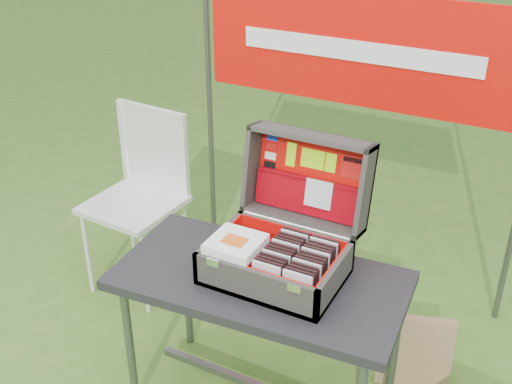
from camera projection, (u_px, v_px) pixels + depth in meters
The scene contains 86 objects.
table at pixel (260, 346), 2.63m from camera, with size 1.12×0.56×0.70m, color #232326, non-canonical shape.
table_top at pixel (260, 280), 2.48m from camera, with size 1.12×0.56×0.04m, color #232326.
table_leg_fl at pixel (129, 343), 2.68m from camera, with size 0.04×0.04×0.66m, color #59595B.
table_leg_bl at pixel (187, 287), 3.02m from camera, with size 0.04×0.04×0.66m, color #59595B.
table_leg_br at pixel (393, 356), 2.61m from camera, with size 0.04×0.04×0.66m, color #59595B.
suitcase at pixel (283, 217), 2.40m from camera, with size 0.51×0.52×0.48m, color #3D3935, non-canonical shape.
suitcase_base_bottom at pixel (275, 275), 2.46m from camera, with size 0.51×0.36×0.02m, color #3D3935.
suitcase_base_wall_front at pixel (254, 287), 2.30m from camera, with size 0.51×0.02×0.14m, color #3D3935.
suitcase_base_wall_back at pixel (294, 241), 2.56m from camera, with size 0.51×0.02×0.14m, color #3D3935.
suitcase_base_wall_left at pixel (220, 246), 2.53m from camera, with size 0.02×0.36×0.14m, color #3D3935.
suitcase_base_wall_right at pixel (335, 280), 2.33m from camera, with size 0.02×0.36×0.14m, color #3D3935.
suitcase_liner_floor at pixel (275, 272), 2.45m from camera, with size 0.47×0.32×0.01m, color red.
suitcase_latch_left at pixel (213, 263), 2.33m from camera, with size 0.05×0.01×0.03m, color silver.
suitcase_latch_right at pixel (295, 288), 2.20m from camera, with size 0.05×0.01×0.03m, color silver.
suitcase_hinge at pixel (295, 225), 2.54m from camera, with size 0.02×0.02×0.46m, color silver.
suitcase_lid_back at pixel (312, 175), 2.59m from camera, with size 0.51×0.36×0.02m, color #3D3935.
suitcase_lid_rim_far at pixel (312, 136), 2.49m from camera, with size 0.51×0.02×0.14m, color #3D3935.
suitcase_lid_rim_near at pixel (302, 218), 2.59m from camera, with size 0.51×0.02×0.14m, color #3D3935.
suitcase_lid_rim_left at pixel (253, 166), 2.64m from camera, with size 0.02×0.36×0.14m, color #3D3935.
suitcase_lid_rim_right at pixel (365, 192), 2.44m from camera, with size 0.02×0.36×0.14m, color #3D3935.
suitcase_lid_liner at pixel (311, 176), 2.58m from camera, with size 0.46×0.32×0.01m, color red.
suitcase_liner_wall_front at pixel (256, 282), 2.30m from camera, with size 0.47×0.01×0.12m, color red.
suitcase_liner_wall_back at pixel (292, 240), 2.55m from camera, with size 0.47×0.01×0.12m, color red.
suitcase_liner_wall_left at pixel (222, 245), 2.52m from camera, with size 0.01×0.32×0.12m, color red.
suitcase_liner_wall_right at pixel (332, 277), 2.33m from camera, with size 0.01×0.32×0.12m, color red.
suitcase_lid_pocket at pixel (307, 196), 2.59m from camera, with size 0.45×0.14×0.03m, color #8C020C.
suitcase_pocket_edge at pixel (309, 180), 2.56m from camera, with size 0.44×0.02×0.02m, color #8C020C.
suitcase_pocket_cd at pixel (319, 194), 2.54m from camera, with size 0.11×0.11×0.01m, color silver.
lid_sticker_cc_a at pixel (272, 137), 2.61m from camera, with size 0.05×0.03×0.00m, color #1933B2.
lid_sticker_cc_b at pixel (271, 146), 2.62m from camera, with size 0.05×0.03×0.00m, color #B31210.
lid_sticker_cc_c at pixel (271, 156), 2.63m from camera, with size 0.05×0.03×0.00m, color white.
lid_sticker_cc_d at pixel (270, 165), 2.65m from camera, with size 0.05×0.03×0.00m, color black.
lid_card_neon_tall at pixel (291, 154), 2.59m from camera, with size 0.04×0.10×0.00m, color #AAEF0F.
lid_card_neon_main at pixel (313, 159), 2.55m from camera, with size 0.10×0.08×0.00m, color #AAEF0F.
lid_card_neon_small at pixel (331, 163), 2.52m from camera, with size 0.05×0.08×0.00m, color #AAEF0F.
lid_sticker_band at pixel (352, 168), 2.48m from camera, with size 0.09×0.09×0.00m, color #B31210.
lid_sticker_band_bar at pixel (354, 160), 2.47m from camera, with size 0.08×0.02×0.00m, color black.
cd_left_0 at pixel (266, 279), 2.30m from camera, with size 0.11×0.01×0.13m, color silver.
cd_left_1 at pixel (269, 276), 2.32m from camera, with size 0.11×0.01×0.13m, color black.
cd_left_2 at pixel (271, 273), 2.33m from camera, with size 0.11×0.01×0.13m, color black.
cd_left_3 at pixel (274, 270), 2.35m from camera, with size 0.11×0.01×0.13m, color black.
cd_left_4 at pixel (276, 268), 2.36m from camera, with size 0.11×0.01×0.13m, color silver.
cd_left_5 at pixel (278, 265), 2.38m from camera, with size 0.11×0.01×0.13m, color black.
cd_left_6 at pixel (281, 262), 2.39m from camera, with size 0.11×0.01×0.13m, color black.
cd_left_7 at pixel (283, 259), 2.41m from camera, with size 0.11×0.01×0.13m, color black.
cd_left_8 at pixel (285, 257), 2.43m from camera, with size 0.11×0.01×0.13m, color silver.
cd_left_9 at pixel (287, 254), 2.44m from camera, with size 0.11×0.01×0.13m, color black.
cd_left_10 at pixel (290, 252), 2.46m from camera, with size 0.11×0.01×0.13m, color black.
cd_left_11 at pixel (292, 249), 2.47m from camera, with size 0.11×0.01×0.13m, color black.
cd_left_12 at pixel (294, 247), 2.49m from camera, with size 0.11×0.01×0.13m, color silver.
cd_left_13 at pixel (296, 244), 2.50m from camera, with size 0.11×0.01×0.13m, color black.
cd_right_0 at pixel (297, 288), 2.25m from camera, with size 0.11×0.01×0.13m, color silver.
cd_right_1 at pixel (300, 285), 2.27m from camera, with size 0.11×0.01×0.13m, color black.
cd_right_2 at pixel (302, 282), 2.28m from camera, with size 0.11×0.01×0.13m, color black.
cd_right_3 at pixel (304, 279), 2.30m from camera, with size 0.11×0.01×0.13m, color black.
cd_right_4 at pixel (306, 277), 2.31m from camera, with size 0.11×0.01×0.13m, color silver.
cd_right_5 at pixel (309, 274), 2.33m from camera, with size 0.11×0.01×0.13m, color black.
cd_right_6 at pixel (311, 271), 2.35m from camera, with size 0.11×0.01×0.13m, color black.
cd_right_7 at pixel (313, 268), 2.36m from camera, with size 0.11×0.01×0.13m, color black.
cd_right_8 at pixel (315, 265), 2.38m from camera, with size 0.11×0.01×0.13m, color silver.
cd_right_9 at pixel (317, 263), 2.39m from camera, with size 0.11×0.01×0.13m, color black.
cd_right_10 at pixel (319, 260), 2.41m from camera, with size 0.11×0.01×0.13m, color black.
cd_right_11 at pixel (321, 257), 2.42m from camera, with size 0.11×0.01×0.13m, color black.
cd_right_12 at pixel (323, 255), 2.44m from camera, with size 0.11×0.01×0.13m, color silver.
cd_right_13 at pixel (325, 252), 2.45m from camera, with size 0.11×0.01×0.13m, color black.
songbook_0 at pixel (236, 247), 2.40m from camera, with size 0.19×0.19×0.01m, color white.
songbook_1 at pixel (236, 246), 2.40m from camera, with size 0.19×0.19×0.01m, color white.
songbook_2 at pixel (236, 245), 2.39m from camera, with size 0.19×0.19×0.01m, color white.
songbook_3 at pixel (236, 244), 2.39m from camera, with size 0.19×0.19×0.01m, color white.
songbook_4 at pixel (236, 242), 2.39m from camera, with size 0.19×0.19×0.01m, color white.
songbook_5 at pixel (236, 241), 2.39m from camera, with size 0.19×0.19×0.01m, color white.
songbook_6 at pixel (236, 240), 2.38m from camera, with size 0.19×0.19×0.01m, color white.
songbook_graphic at pixel (234, 241), 2.37m from camera, with size 0.09×0.07×0.00m, color #D85919.
chair at pixel (134, 207), 3.37m from camera, with size 0.44×0.49×0.98m, color silver, non-canonical shape.
chair_seat at pixel (133, 205), 3.37m from camera, with size 0.44×0.44×0.03m, color silver.
chair_backrest at pixel (153, 148), 3.42m from camera, with size 0.44×0.03×0.47m, color silver.
chair_leg_fl at pixel (87, 253), 3.42m from camera, with size 0.02×0.02×0.50m, color silver.
chair_leg_fr at pixel (145, 272), 3.26m from camera, with size 0.02×0.02×0.50m, color silver.
chair_leg_bl at pixel (131, 221), 3.71m from camera, with size 0.02×0.02×0.50m, color silver.
chair_leg_br at pixel (186, 237), 3.56m from camera, with size 0.02×0.02×0.50m, color silver.
chair_upright_left at pixel (125, 143), 3.50m from camera, with size 0.02×0.02×0.47m, color silver.
chair_upright_right at pixel (183, 157), 3.34m from camera, with size 0.02×0.02×0.47m, color silver.
cardboard_box at pixel (414, 352), 2.86m from camera, with size 0.33×0.05×0.34m, color olive.
banner_post_left at pixel (210, 109), 3.63m from camera, with size 0.03×0.03×1.70m, color #59595B.
banner at pixel (358, 50), 3.06m from camera, with size 1.60×0.01×0.55m, color #C40C06.
banner_text at pixel (357, 51), 3.05m from camera, with size 1.20×0.00×0.10m, color white.
Camera 1 is at (0.97, -1.81, 2.16)m, focal length 45.00 mm.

